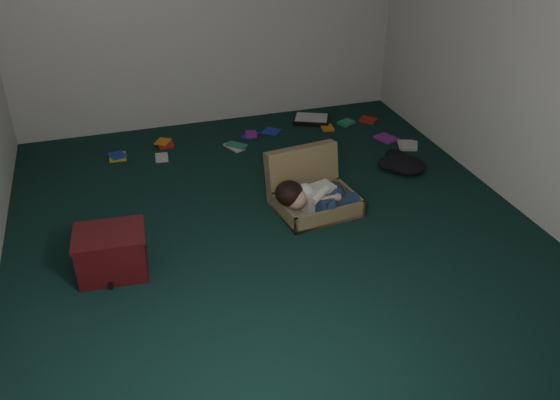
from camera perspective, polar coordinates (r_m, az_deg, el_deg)
floor at (r=4.62m, az=-0.56°, el=-2.83°), size 4.50×4.50×0.00m
wall_front at (r=2.21m, az=16.78°, el=-5.35°), size 4.50×0.00×4.50m
wall_right at (r=4.98m, az=22.63°, el=13.91°), size 0.00×4.50×4.50m
suitcase at (r=4.86m, az=3.00°, el=0.90°), size 0.70×0.69×0.46m
person at (r=4.70m, az=3.43°, el=0.35°), size 0.69×0.33×0.29m
maroon_bin at (r=4.24m, az=-15.90°, el=-4.89°), size 0.50×0.41×0.33m
backpack at (r=4.34m, az=-16.78°, el=-4.89°), size 0.50×0.48×0.24m
clothing_pile at (r=5.66m, az=11.84°, el=3.94°), size 0.51×0.47×0.13m
paper_tray at (r=6.48m, az=3.04°, el=7.75°), size 0.46×0.42×0.05m
book_scatter at (r=6.03m, az=0.77°, el=5.76°), size 2.94×1.30×0.02m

